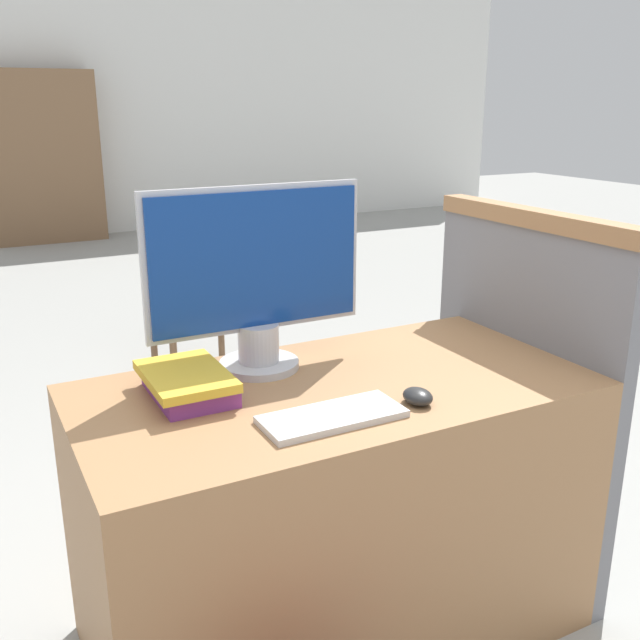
% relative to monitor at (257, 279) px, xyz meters
% --- Properties ---
extents(wall_back, '(12.00, 0.06, 2.80)m').
position_rel_monitor_xyz_m(wall_back, '(0.13, 6.46, 0.42)').
color(wall_back, white).
rests_on(wall_back, ground_plane).
extents(desk, '(1.29, 0.66, 0.73)m').
position_rel_monitor_xyz_m(desk, '(0.13, -0.20, -0.61)').
color(desk, '#9E7047').
rests_on(desk, ground_plane).
extents(carrel_divider, '(0.07, 0.76, 1.12)m').
position_rel_monitor_xyz_m(carrel_divider, '(0.80, -0.15, -0.41)').
color(carrel_divider, slate).
rests_on(carrel_divider, ground_plane).
extents(monitor, '(0.59, 0.21, 0.48)m').
position_rel_monitor_xyz_m(monitor, '(0.00, 0.00, 0.00)').
color(monitor, '#B7B7BC').
rests_on(monitor, desk).
extents(keyboard, '(0.33, 0.14, 0.02)m').
position_rel_monitor_xyz_m(keyboard, '(0.02, -0.38, -0.23)').
color(keyboard, silver).
rests_on(keyboard, desk).
extents(mouse, '(0.06, 0.08, 0.04)m').
position_rel_monitor_xyz_m(mouse, '(0.24, -0.39, -0.22)').
color(mouse, '#262626').
rests_on(mouse, desk).
extents(book_stack, '(0.19, 0.27, 0.07)m').
position_rel_monitor_xyz_m(book_stack, '(-0.23, -0.10, -0.21)').
color(book_stack, '#7A3384').
rests_on(book_stack, desk).
extents(far_chair, '(0.44, 0.44, 0.89)m').
position_rel_monitor_xyz_m(far_chair, '(0.39, 1.84, -0.47)').
color(far_chair, brown).
rests_on(far_chair, ground_plane).
extents(bookshelf_far, '(1.12, 0.32, 1.72)m').
position_rel_monitor_xyz_m(bookshelf_far, '(0.25, 6.22, -0.12)').
color(bookshelf_far, '#846042').
rests_on(bookshelf_far, ground_plane).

